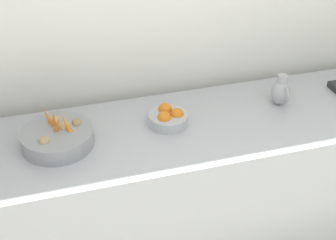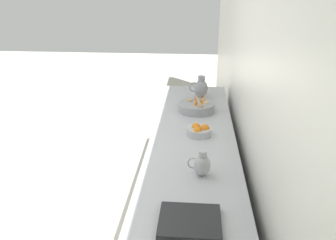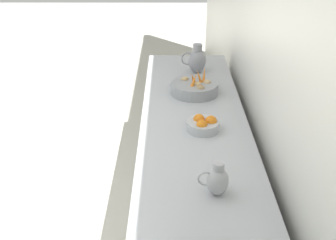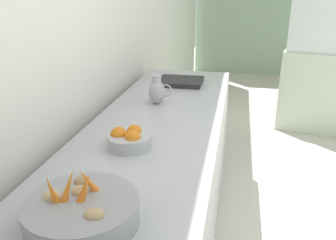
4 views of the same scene
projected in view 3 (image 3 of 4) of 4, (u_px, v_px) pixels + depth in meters
name	position (u px, v px, depth m)	size (l,w,h in m)	color
tile_wall_left	(308.00, 77.00, 1.94)	(0.10, 9.68, 3.00)	white
prep_counter	(194.00, 193.00, 2.87)	(0.72, 3.16, 0.90)	#ADAFB5
vegetable_colander	(194.00, 88.00, 3.24)	(0.37, 0.37, 0.20)	gray
orange_bowl	(203.00, 124.00, 2.72)	(0.21, 0.21, 0.10)	#ADAFB5
metal_pitcher_tall	(197.00, 60.00, 3.61)	(0.21, 0.15, 0.25)	gray
metal_pitcher_short	(217.00, 180.00, 2.10)	(0.16, 0.11, 0.19)	#A3A3A8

